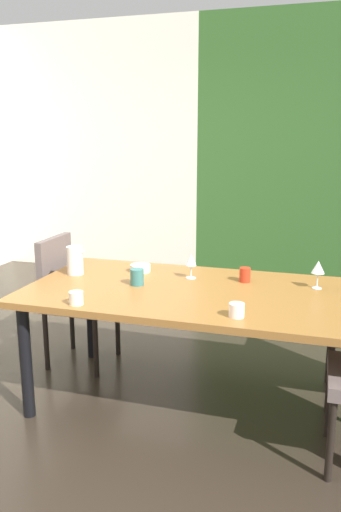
{
  "coord_description": "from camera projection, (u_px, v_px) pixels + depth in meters",
  "views": [
    {
      "loc": [
        1.1,
        -2.71,
        1.61
      ],
      "look_at": [
        0.18,
        0.3,
        0.85
      ],
      "focal_mm": 35.0,
      "sensor_mm": 36.0,
      "label": 1
    }
  ],
  "objects": [
    {
      "name": "chair_left_far",
      "position": [
        72.0,
        292.0,
        3.56
      ],
      "size": [
        0.45,
        0.44,
        0.92
      ],
      "rotation": [
        0.0,
        0.0,
        -1.57
      ],
      "color": "#645552",
      "rests_on": "ground_plane"
    },
    {
      "name": "cup_north",
      "position": [
        237.0,
        310.0,
        2.48
      ],
      "size": [
        0.08,
        0.08,
        0.07
      ],
      "primitive_type": "cylinder",
      "color": "white",
      "rests_on": "dining_table"
    },
    {
      "name": "cup_near_shelf",
      "position": [
        76.0,
        298.0,
        2.66
      ],
      "size": [
        0.08,
        0.08,
        0.07
      ],
      "primitive_type": "cylinder",
      "color": "#F2E1C5",
      "rests_on": "dining_table"
    },
    {
      "name": "pitcher_east",
      "position": [
        75.0,
        260.0,
        3.23
      ],
      "size": [
        0.12,
        0.11,
        0.19
      ],
      "color": "silver",
      "rests_on": "dining_table"
    },
    {
      "name": "serving_bowl_corner",
      "position": [
        140.0,
        268.0,
        3.31
      ],
      "size": [
        0.13,
        0.13,
        0.05
      ],
      "primitive_type": "cylinder",
      "color": "silver",
      "rests_on": "dining_table"
    },
    {
      "name": "cup_near_window",
      "position": [
        137.0,
        277.0,
        3.01
      ],
      "size": [
        0.08,
        0.08,
        0.1
      ],
      "primitive_type": "cylinder",
      "color": "#346E6C",
      "rests_on": "dining_table"
    },
    {
      "name": "wine_glass_rear",
      "position": [
        318.0,
        268.0,
        2.92
      ],
      "size": [
        0.08,
        0.08,
        0.17
      ],
      "color": "silver",
      "rests_on": "dining_table"
    },
    {
      "name": "ground_plane",
      "position": [
        129.0,
        394.0,
        3.21
      ],
      "size": [
        5.75,
        5.82,
        0.02
      ],
      "primitive_type": "cube",
      "color": "#2E261E"
    },
    {
      "name": "cup_south",
      "position": [
        245.0,
        275.0,
        3.07
      ],
      "size": [
        0.07,
        0.07,
        0.09
      ],
      "primitive_type": "cylinder",
      "color": "red",
      "rests_on": "dining_table"
    },
    {
      "name": "wine_glass_right",
      "position": [
        191.0,
        261.0,
        3.13
      ],
      "size": [
        0.07,
        0.07,
        0.16
      ],
      "color": "silver",
      "rests_on": "dining_table"
    },
    {
      "name": "dining_table",
      "position": [
        201.0,
        301.0,
        2.93
      ],
      "size": [
        2.06,
        1.05,
        0.73
      ],
      "color": "#94602C",
      "rests_on": "ground_plane"
    },
    {
      "name": "back_panel_interior",
      "position": [
        93.0,
        150.0,
        5.97
      ],
      "size": [
        2.61,
        0.1,
        2.89
      ],
      "primitive_type": "cube",
      "color": "silver",
      "rests_on": "ground_plane"
    }
  ]
}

